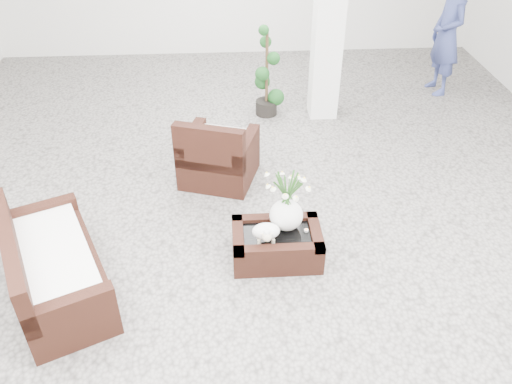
{
  "coord_description": "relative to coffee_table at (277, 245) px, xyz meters",
  "views": [
    {
      "loc": [
        -0.27,
        -4.44,
        3.73
      ],
      "look_at": [
        0.0,
        -0.1,
        0.62
      ],
      "focal_mm": 36.72,
      "sensor_mm": 36.0,
      "label": 1
    }
  ],
  "objects": [
    {
      "name": "ground",
      "position": [
        -0.19,
        0.41,
        -0.16
      ],
      "size": [
        11.0,
        11.0,
        0.0
      ],
      "primitive_type": "plane",
      "color": "gray",
      "rests_on": "ground"
    },
    {
      "name": "coffee_table",
      "position": [
        0.0,
        0.0,
        0.0
      ],
      "size": [
        0.9,
        0.6,
        0.31
      ],
      "primitive_type": "cube",
      "color": "#35180F",
      "rests_on": "ground"
    },
    {
      "name": "sheep_figurine",
      "position": [
        -0.12,
        -0.1,
        0.26
      ],
      "size": [
        0.28,
        0.23,
        0.21
      ],
      "primitive_type": "ellipsoid",
      "color": "white",
      "rests_on": "coffee_table"
    },
    {
      "name": "planter_narcissus",
      "position": [
        0.1,
        0.1,
        0.56
      ],
      "size": [
        0.44,
        0.44,
        0.8
      ],
      "primitive_type": null,
      "color": "white",
      "rests_on": "coffee_table"
    },
    {
      "name": "tealight",
      "position": [
        0.3,
        0.02,
        0.17
      ],
      "size": [
        0.04,
        0.04,
        0.03
      ],
      "primitive_type": "cylinder",
      "color": "white",
      "rests_on": "coffee_table"
    },
    {
      "name": "armchair",
      "position": [
        -0.58,
        1.52,
        0.29
      ],
      "size": [
        1.05,
        1.03,
        0.9
      ],
      "primitive_type": "cube",
      "rotation": [
        0.0,
        0.0,
        2.83
      ],
      "color": "#35180F",
      "rests_on": "ground"
    },
    {
      "name": "loveseat",
      "position": [
        -2.1,
        -0.35,
        0.26
      ],
      "size": [
        1.33,
        1.73,
        0.83
      ],
      "primitive_type": "cube",
      "rotation": [
        0.0,
        0.0,
        2.0
      ],
      "color": "#35180F",
      "rests_on": "ground"
    },
    {
      "name": "topiary",
      "position": [
        0.15,
        3.25,
        0.53
      ],
      "size": [
        0.36,
        0.36,
        1.36
      ],
      "primitive_type": null,
      "color": "#133D15",
      "rests_on": "ground"
    },
    {
      "name": "shopper",
      "position": [
        3.06,
        3.91,
        0.8
      ],
      "size": [
        0.54,
        0.75,
        1.91
      ],
      "primitive_type": "imported",
      "rotation": [
        0.0,
        0.0,
        -1.45
      ],
      "color": "navy",
      "rests_on": "ground"
    }
  ]
}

